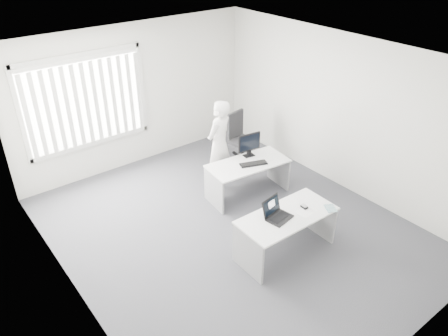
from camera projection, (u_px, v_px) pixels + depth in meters
ground at (231, 229)px, 7.14m from camera, size 6.00×6.00×0.00m
wall_back at (135, 96)px, 8.49m from camera, size 5.00×0.02×2.80m
wall_front at (418, 265)px, 4.39m from camera, size 5.00×0.02×2.80m
wall_left at (65, 216)px, 5.11m from camera, size 0.02×6.00×2.80m
wall_right at (341, 113)px, 7.77m from camera, size 0.02×6.00×2.80m
ceiling at (232, 60)px, 5.74m from camera, size 5.00×6.00×0.02m
window at (85, 101)px, 7.85m from camera, size 2.32×0.06×1.76m
blinds at (87, 104)px, 7.83m from camera, size 2.20×0.10×1.50m
desk_near at (286, 225)px, 6.43m from camera, size 1.51×0.73×0.68m
desk_far at (248, 172)px, 7.80m from camera, size 1.51×0.83×0.66m
office_chair at (241, 146)px, 8.99m from camera, size 0.69×0.69×1.05m
person at (219, 144)px, 7.97m from camera, size 0.71×0.59×1.67m
laptop at (280, 211)px, 6.18m from camera, size 0.42×0.38×0.28m
paper_sheet at (306, 211)px, 6.41m from camera, size 0.31×0.23×0.00m
mouse at (304, 206)px, 6.47m from camera, size 0.07×0.11×0.05m
booklet at (331, 208)px, 6.46m from camera, size 0.23×0.25×0.01m
keyboard at (254, 164)px, 7.66m from camera, size 0.51×0.32×0.02m
monitor at (249, 145)px, 7.83m from camera, size 0.46×0.19×0.44m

